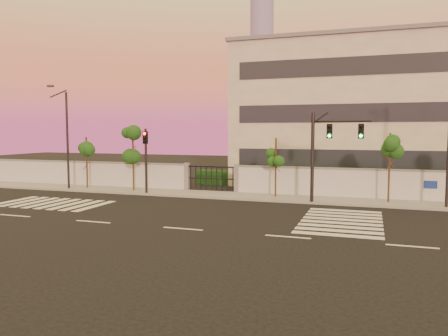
# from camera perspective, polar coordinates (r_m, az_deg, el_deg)

# --- Properties ---
(ground) EXTENTS (120.00, 120.00, 0.00)m
(ground) POSITION_cam_1_polar(r_m,az_deg,el_deg) (20.91, -5.38, -7.92)
(ground) COLOR black
(ground) RESTS_ON ground
(sidewalk) EXTENTS (60.00, 3.00, 0.15)m
(sidewalk) POSITION_cam_1_polar(r_m,az_deg,el_deg) (30.63, 2.65, -3.69)
(sidewalk) COLOR gray
(sidewalk) RESTS_ON ground
(perimeter_wall) EXTENTS (60.00, 0.36, 2.20)m
(perimeter_wall) POSITION_cam_1_polar(r_m,az_deg,el_deg) (31.90, 3.58, -1.55)
(perimeter_wall) COLOR silver
(perimeter_wall) RESTS_ON ground
(hedge_row) EXTENTS (41.00, 4.25, 1.80)m
(hedge_row) POSITION_cam_1_polar(r_m,az_deg,el_deg) (34.33, 6.48, -1.55)
(hedge_row) COLOR black
(hedge_row) RESTS_ON ground
(institutional_building) EXTENTS (24.40, 12.40, 12.25)m
(institutional_building) POSITION_cam_1_polar(r_m,az_deg,el_deg) (40.64, 19.72, 6.72)
(institutional_building) COLOR #B9B19D
(institutional_building) RESTS_ON ground
(distant_skyscraper) EXTENTS (16.00, 16.00, 118.00)m
(distant_skyscraper) POSITION_cam_1_polar(r_m,az_deg,el_deg) (312.80, 4.95, 15.36)
(distant_skyscraper) COLOR gray
(distant_skyscraper) RESTS_ON ground
(road_markings) EXTENTS (57.00, 7.62, 0.02)m
(road_markings) POSITION_cam_1_polar(r_m,az_deg,el_deg) (24.90, -5.19, -5.83)
(road_markings) COLOR silver
(road_markings) RESTS_ON ground
(street_tree_b) EXTENTS (1.63, 1.30, 4.17)m
(street_tree_b) POSITION_cam_1_polar(r_m,az_deg,el_deg) (36.03, -17.47, 2.16)
(street_tree_b) COLOR #382314
(street_tree_b) RESTS_ON ground
(street_tree_c) EXTENTS (1.47, 1.17, 4.84)m
(street_tree_c) POSITION_cam_1_polar(r_m,az_deg,el_deg) (33.48, -11.77, 2.93)
(street_tree_c) COLOR #382314
(street_tree_c) RESTS_ON ground
(street_tree_d) EXTENTS (1.45, 1.15, 4.15)m
(street_tree_d) POSITION_cam_1_polar(r_m,az_deg,el_deg) (29.82, 6.83, 1.81)
(street_tree_d) COLOR #382314
(street_tree_d) RESTS_ON ground
(street_tree_e) EXTENTS (1.48, 1.18, 4.50)m
(street_tree_e) POSITION_cam_1_polar(r_m,az_deg,el_deg) (29.21, 20.87, 1.97)
(street_tree_e) COLOR #382314
(street_tree_e) RESTS_ON ground
(traffic_signal_main) EXTENTS (3.62, 0.94, 5.78)m
(traffic_signal_main) POSITION_cam_1_polar(r_m,az_deg,el_deg) (27.92, 12.98, 2.74)
(traffic_signal_main) COLOR black
(traffic_signal_main) RESTS_ON ground
(traffic_signal_secondary) EXTENTS (0.37, 0.35, 4.80)m
(traffic_signal_secondary) POSITION_cam_1_polar(r_m,az_deg,el_deg) (31.91, -10.19, 1.94)
(traffic_signal_secondary) COLOR black
(traffic_signal_secondary) RESTS_ON ground
(streetlight_west) EXTENTS (0.48, 1.92, 7.97)m
(streetlight_west) POSITION_cam_1_polar(r_m,az_deg,el_deg) (35.87, -19.95, 4.05)
(streetlight_west) COLOR black
(streetlight_west) RESTS_ON ground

